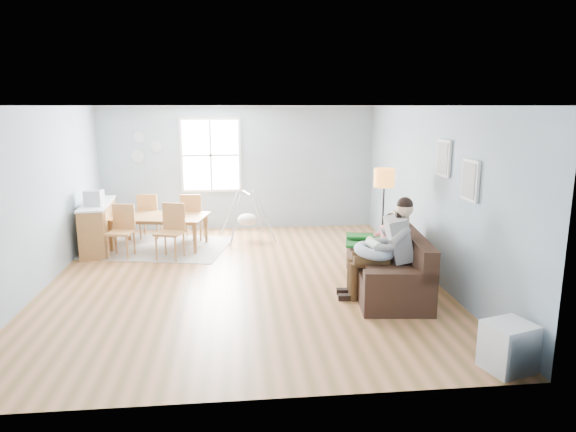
{
  "coord_description": "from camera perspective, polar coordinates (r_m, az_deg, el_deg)",
  "views": [
    {
      "loc": [
        -0.08,
        -7.85,
        2.7
      ],
      "look_at": [
        0.74,
        0.02,
        1.0
      ],
      "focal_mm": 32.0,
      "sensor_mm": 36.0,
      "label": 1
    }
  ],
  "objects": [
    {
      "name": "nursing_pillow",
      "position": [
        7.37,
        9.53,
        -3.85
      ],
      "size": [
        0.71,
        0.7,
        0.23
      ],
      "primitive_type": "torus",
      "rotation": [
        0.0,
        0.14,
        -0.24
      ],
      "color": "#CBE0FF",
      "rests_on": "father"
    },
    {
      "name": "beige_pillow",
      "position": [
        8.29,
        12.25,
        -1.4
      ],
      "size": [
        0.14,
        0.51,
        0.51
      ],
      "primitive_type": "cube",
      "rotation": [
        0.0,
        0.0,
        0.0
      ],
      "color": "tan",
      "rests_on": "sofa"
    },
    {
      "name": "toddler",
      "position": [
        7.89,
        10.56,
        -2.32
      ],
      "size": [
        0.59,
        0.31,
        0.91
      ],
      "color": "silver",
      "rests_on": "sofa"
    },
    {
      "name": "room",
      "position": [
        7.85,
        -5.41,
        10.05
      ],
      "size": [
        8.4,
        9.4,
        3.9
      ],
      "color": "olive"
    },
    {
      "name": "green_throw",
      "position": [
        8.44,
        9.87,
        -2.71
      ],
      "size": [
        1.17,
        1.07,
        0.04
      ],
      "primitive_type": "cube",
      "rotation": [
        0.0,
        0.0,
        -0.22
      ],
      "color": "#155C24",
      "rests_on": "sofa"
    },
    {
      "name": "counter",
      "position": [
        10.43,
        -20.32,
        -1.03
      ],
      "size": [
        0.61,
        1.66,
        0.91
      ],
      "color": "brown",
      "rests_on": "room"
    },
    {
      "name": "dining_table",
      "position": [
        10.24,
        -14.06,
        -1.72
      ],
      "size": [
        1.95,
        1.33,
        0.63
      ],
      "primitive_type": "imported",
      "rotation": [
        0.0,
        0.0,
        -0.2
      ],
      "color": "brown",
      "rests_on": "rug"
    },
    {
      "name": "floor_lamp",
      "position": [
        8.54,
        10.62,
        3.25
      ],
      "size": [
        0.34,
        0.34,
        1.7
      ],
      "color": "black",
      "rests_on": "room"
    },
    {
      "name": "chair_ne",
      "position": [
        10.61,
        -10.6,
        0.26
      ],
      "size": [
        0.49,
        0.49,
        0.97
      ],
      "color": "#A47938",
      "rests_on": "rug"
    },
    {
      "name": "chair_sw",
      "position": [
        9.8,
        -17.94,
        -1.19
      ],
      "size": [
        0.5,
        0.5,
        0.95
      ],
      "color": "#A47938",
      "rests_on": "rug"
    },
    {
      "name": "window",
      "position": [
        11.37,
        -8.57,
        6.69
      ],
      "size": [
        1.32,
        0.08,
        1.62
      ],
      "color": "silver",
      "rests_on": "room"
    },
    {
      "name": "baby_swing",
      "position": [
        10.53,
        -4.56,
        -0.31
      ],
      "size": [
        1.15,
        1.17,
        0.98
      ],
      "color": "#A8A8AD",
      "rests_on": "room"
    },
    {
      "name": "infant",
      "position": [
        7.38,
        9.46,
        -3.08
      ],
      "size": [
        0.19,
        0.41,
        0.15
      ],
      "color": "silver",
      "rests_on": "nursing_pillow"
    },
    {
      "name": "father",
      "position": [
        7.38,
        10.85,
        -3.17
      ],
      "size": [
        1.07,
        0.53,
        1.47
      ],
      "color": "gray",
      "rests_on": "sofa"
    },
    {
      "name": "storage_cube",
      "position": [
        5.93,
        23.23,
        -13.21
      ],
      "size": [
        0.56,
        0.53,
        0.51
      ],
      "color": "white",
      "rests_on": "room"
    },
    {
      "name": "chair_se",
      "position": [
        9.45,
        -12.81,
        -1.21
      ],
      "size": [
        0.56,
        0.56,
        0.99
      ],
      "color": "#A47938",
      "rests_on": "rug"
    },
    {
      "name": "sofa",
      "position": [
        7.83,
        11.29,
        -5.84
      ],
      "size": [
        1.18,
        2.29,
        0.89
      ],
      "color": "black",
      "rests_on": "room"
    },
    {
      "name": "pictures",
      "position": [
        7.5,
        18.18,
        5.03
      ],
      "size": [
        0.05,
        1.34,
        0.74
      ],
      "color": "silver",
      "rests_on": "room"
    },
    {
      "name": "rug",
      "position": [
        10.31,
        -13.98,
        -3.38
      ],
      "size": [
        2.91,
        2.44,
        0.01
      ],
      "primitive_type": "cube",
      "rotation": [
        0.0,
        0.0,
        -0.22
      ],
      "color": "#9A948D",
      "rests_on": "room"
    },
    {
      "name": "chair_nw",
      "position": [
        10.92,
        -15.18,
        0.31
      ],
      "size": [
        0.47,
        0.47,
        0.95
      ],
      "color": "#A47938",
      "rests_on": "rug"
    },
    {
      "name": "monitor",
      "position": [
        10.02,
        -20.78,
        1.88
      ],
      "size": [
        0.32,
        0.3,
        0.29
      ],
      "color": "#A8A8AD",
      "rests_on": "counter"
    },
    {
      "name": "wall_plates",
      "position": [
        11.51,
        -15.65,
        7.35
      ],
      "size": [
        0.67,
        0.02,
        0.66
      ],
      "color": "#9CAEBB",
      "rests_on": "room"
    }
  ]
}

